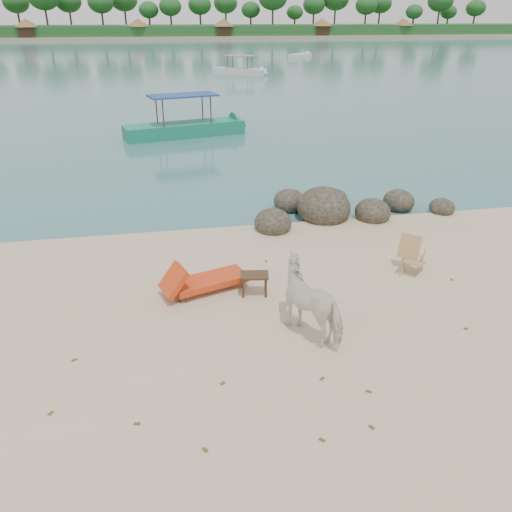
# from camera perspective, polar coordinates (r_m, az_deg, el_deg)

# --- Properties ---
(water) EXTENTS (400.00, 400.00, 0.00)m
(water) POSITION_cam_1_polar(r_m,az_deg,el_deg) (97.31, -9.83, 22.29)
(water) COLOR #35676A
(water) RESTS_ON ground
(far_shore) EXTENTS (420.00, 90.00, 1.40)m
(far_shore) POSITION_cam_1_polar(r_m,az_deg,el_deg) (177.22, -10.60, 23.70)
(far_shore) COLOR tan
(far_shore) RESTS_ON ground
(far_scenery) EXTENTS (420.00, 18.00, 9.50)m
(far_scenery) POSITION_cam_1_polar(r_m,az_deg,el_deg) (143.86, -10.48, 24.55)
(far_scenery) COLOR #1E4C1E
(far_scenery) RESTS_ON ground
(boulders) EXTENTS (6.30, 2.87, 1.19)m
(boulders) POSITION_cam_1_polar(r_m,az_deg,el_deg) (15.28, 8.84, 5.34)
(boulders) COLOR #2A251C
(boulders) RESTS_ON ground
(cow) EXTENTS (1.50, 1.80, 1.39)m
(cow) POSITION_cam_1_polar(r_m,az_deg,el_deg) (9.36, 6.71, -5.20)
(cow) COLOR white
(cow) RESTS_ON ground
(side_table) EXTENTS (0.65, 0.48, 0.48)m
(side_table) POSITION_cam_1_polar(r_m,az_deg,el_deg) (10.76, -0.17, -3.39)
(side_table) COLOR #332114
(side_table) RESTS_ON ground
(lounge_chair) EXTENTS (2.16, 1.32, 0.61)m
(lounge_chair) POSITION_cam_1_polar(r_m,az_deg,el_deg) (10.97, -5.34, -2.50)
(lounge_chair) COLOR #C13C16
(lounge_chair) RESTS_ON ground
(deck_chair) EXTENTS (0.80, 0.80, 0.84)m
(deck_chair) POSITION_cam_1_polar(r_m,az_deg,el_deg) (12.13, 17.55, -0.17)
(deck_chair) COLOR tan
(deck_chair) RESTS_ON ground
(boat_near) EXTENTS (6.89, 3.08, 3.27)m
(boat_near) POSITION_cam_1_polar(r_m,az_deg,el_deg) (25.95, -8.34, 17.05)
(boat_near) COLOR #197E5F
(boat_near) RESTS_ON water
(boat_mid) EXTENTS (5.90, 4.48, 2.99)m
(boat_mid) POSITION_cam_1_polar(r_m,az_deg,el_deg) (54.34, -1.87, 21.63)
(boat_mid) COLOR silver
(boat_mid) RESTS_ON water
(boat_far) EXTENTS (4.52, 4.05, 0.58)m
(boat_far) POSITION_cam_1_polar(r_m,az_deg,el_deg) (77.98, 5.07, 21.95)
(boat_far) COLOR silver
(boat_far) RESTS_ON water
(dead_leaves) EXTENTS (8.39, 6.94, 0.00)m
(dead_leaves) POSITION_cam_1_polar(r_m,az_deg,el_deg) (8.92, 0.76, -12.15)
(dead_leaves) COLOR brown
(dead_leaves) RESTS_ON ground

